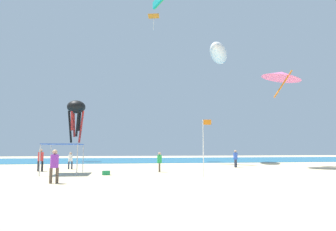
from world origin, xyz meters
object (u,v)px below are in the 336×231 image
person_near_tent (70,159)px  person_rightmost (235,157)px  person_central (159,160)px  kite_octopus_black (76,109)px  person_far_shore (54,163)px  banner_flag (204,143)px  kite_diamond_orange (154,17)px  kite_inflatable_white (219,53)px  canopy_tent (64,145)px  kite_delta_pink (281,75)px  cooler_box (106,173)px  person_leftmost (41,158)px

person_near_tent → person_rightmost: person_rightmost is taller
person_central → kite_octopus_black: kite_octopus_black is taller
person_rightmost → person_far_shore: size_ratio=0.93×
banner_flag → kite_diamond_orange: 34.00m
kite_inflatable_white → kite_octopus_black: kite_inflatable_white is taller
canopy_tent → person_near_tent: (-0.33, 5.37, -1.24)m
kite_inflatable_white → kite_octopus_black: bearing=100.6°
person_far_shore → banner_flag: banner_flag is taller
kite_delta_pink → person_central: bearing=133.1°
person_rightmost → banner_flag: size_ratio=0.45×
person_far_shore → cooler_box: (2.63, 4.82, -0.93)m
person_near_tent → person_central: bearing=-35.6°
person_leftmost → banner_flag: 14.28m
person_near_tent → person_rightmost: (16.18, 0.11, 0.10)m
banner_flag → kite_inflatable_white: kite_inflatable_white is taller
banner_flag → kite_diamond_orange: kite_diamond_orange is taller
person_far_shore → kite_diamond_orange: kite_diamond_orange is taller
cooler_box → kite_delta_pink: bearing=20.0°
kite_octopus_black → kite_diamond_orange: (11.50, 1.12, 15.44)m
kite_inflatable_white → person_leftmost: bearing=148.4°
cooler_box → kite_octopus_black: (-5.71, 22.89, 7.47)m
canopy_tent → kite_diamond_orange: kite_diamond_orange is taller
person_far_shore → person_central: bearing=-153.6°
person_central → kite_octopus_black: size_ratio=0.26×
person_central → kite_inflatable_white: kite_inflatable_white is taller
person_leftmost → kite_delta_pink: (23.37, 2.16, 8.52)m
person_far_shore → banner_flag: bearing=172.2°
banner_flag → cooler_box: (-6.60, 2.90, -2.15)m
person_near_tent → cooler_box: 7.72m
person_near_tent → cooler_box: (3.65, -6.76, -0.75)m
person_rightmost → person_near_tent: bearing=-46.8°
cooler_box → banner_flag: bearing=-23.7°
banner_flag → kite_octopus_black: bearing=115.5°
person_rightmost → kite_delta_pink: bearing=128.1°
person_leftmost → person_rightmost: person_leftmost is taller
person_near_tent → kite_delta_pink: (21.33, -0.31, 8.71)m
person_near_tent → kite_inflatable_white: kite_inflatable_white is taller
kite_diamond_orange → person_central: bearing=5.1°
cooler_box → kite_diamond_orange: bearing=76.4°
person_leftmost → banner_flag: size_ratio=0.49×
kite_inflatable_white → banner_flag: bearing=-176.5°
banner_flag → kite_inflatable_white: (7.98, 20.78, 13.15)m
kite_diamond_orange → canopy_tent: bearing=-12.6°
person_near_tent → kite_diamond_orange: size_ratio=0.65×
kite_inflatable_white → person_central: bearing=170.9°
person_far_shore → kite_delta_pink: 24.74m
person_far_shore → banner_flag: 9.50m
person_rightmost → banner_flag: (-5.93, -9.77, 1.30)m
kite_diamond_orange → person_rightmost: bearing=30.8°
kite_inflatable_white → person_far_shore: bearing=167.3°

